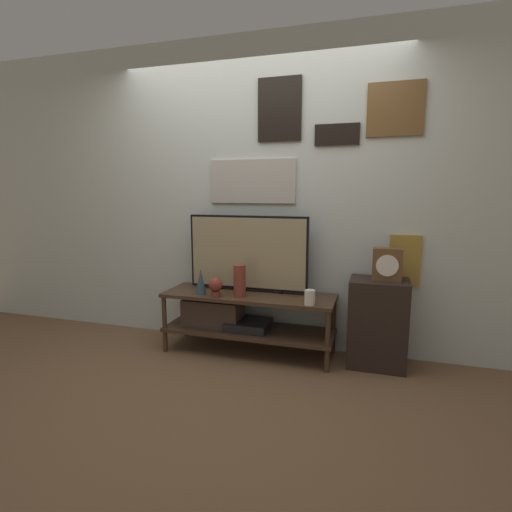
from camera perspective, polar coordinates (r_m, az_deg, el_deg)
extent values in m
plane|color=brown|center=(3.36, -2.54, -15.21)|extent=(12.00, 12.00, 0.00)
cube|color=beige|center=(3.57, 0.29, 8.64)|extent=(6.40, 0.06, 2.70)
cube|color=#B2ADA3|center=(3.55, -0.52, 10.62)|extent=(0.77, 0.02, 0.38)
cube|color=#B2BCC6|center=(3.54, -0.55, 10.62)|extent=(0.73, 0.01, 0.34)
cube|color=olive|center=(3.43, 20.46, -0.59)|extent=(0.24, 0.02, 0.41)
cube|color=beige|center=(3.43, 20.47, -0.61)|extent=(0.21, 0.01, 0.38)
cube|color=black|center=(3.43, 11.50, 16.65)|extent=(0.36, 0.02, 0.17)
cube|color=white|center=(3.42, 11.49, 16.66)|extent=(0.32, 0.01, 0.13)
cube|color=black|center=(3.54, 3.39, 20.18)|extent=(0.37, 0.02, 0.52)
cube|color=#2D2D33|center=(3.54, 3.37, 20.20)|extent=(0.33, 0.01, 0.48)
cube|color=brown|center=(3.44, 19.30, 19.21)|extent=(0.42, 0.02, 0.41)
cube|color=#BCB299|center=(3.43, 19.30, 19.23)|extent=(0.39, 0.01, 0.37)
cube|color=#422D1E|center=(3.43, -1.08, -5.69)|extent=(1.47, 0.46, 0.03)
cube|color=#422D1E|center=(3.52, -1.07, -10.54)|extent=(1.47, 0.46, 0.03)
cylinder|color=#422D1E|center=(3.60, -12.93, -9.26)|extent=(0.04, 0.04, 0.52)
cylinder|color=#422D1E|center=(3.17, 10.19, -11.77)|extent=(0.04, 0.04, 0.52)
cylinder|color=#422D1E|center=(3.93, -10.01, -7.55)|extent=(0.04, 0.04, 0.52)
cylinder|color=#422D1E|center=(3.55, 10.99, -9.49)|extent=(0.04, 0.04, 0.52)
cube|color=black|center=(3.50, -1.07, -9.77)|extent=(0.36, 0.32, 0.07)
cube|color=#47382D|center=(3.59, -6.13, -7.98)|extent=(0.51, 0.25, 0.23)
cylinder|color=black|center=(3.63, -5.55, -4.48)|extent=(0.05, 0.05, 0.02)
cylinder|color=black|center=(3.45, 3.47, -5.18)|extent=(0.05, 0.05, 0.02)
cube|color=black|center=(3.46, -1.18, 0.49)|extent=(1.06, 0.04, 0.64)
cube|color=#998C66|center=(3.44, -1.26, 0.45)|extent=(1.02, 0.01, 0.61)
cylinder|color=brown|center=(3.32, -2.34, -3.54)|extent=(0.10, 0.10, 0.27)
cone|color=#2D4251|center=(3.43, -7.89, -3.65)|extent=(0.09, 0.09, 0.22)
cylinder|color=silver|center=(3.12, 7.69, -5.89)|extent=(0.08, 0.08, 0.12)
cylinder|color=brown|center=(3.35, -5.79, -5.39)|extent=(0.07, 0.07, 0.05)
sphere|color=brown|center=(3.34, -5.81, -4.03)|extent=(0.12, 0.12, 0.12)
cube|color=black|center=(3.36, 16.97, -9.12)|extent=(0.45, 0.35, 0.70)
cube|color=brown|center=(3.23, 18.23, -1.16)|extent=(0.22, 0.10, 0.25)
cylinder|color=white|center=(3.18, 18.25, -1.33)|extent=(0.16, 0.01, 0.16)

